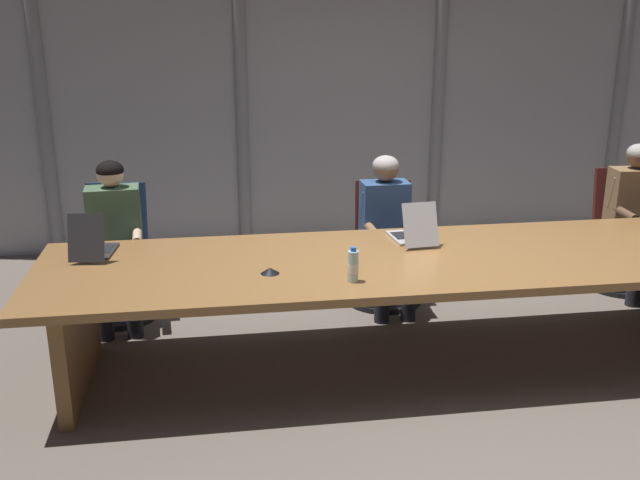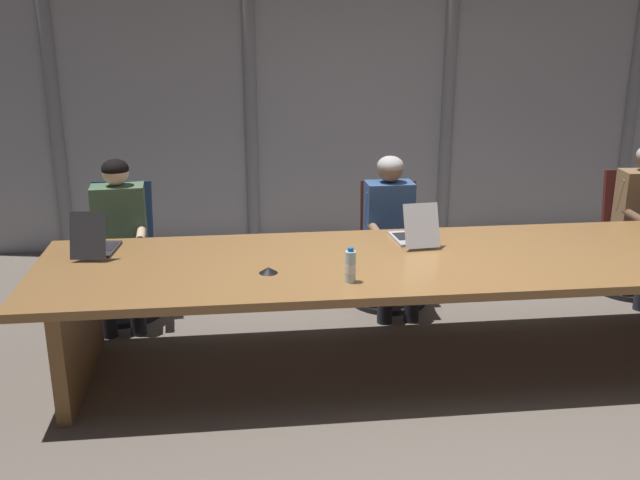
% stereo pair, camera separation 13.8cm
% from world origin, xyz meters
% --- Properties ---
extents(ground_plane, '(14.72, 14.72, 0.00)m').
position_xyz_m(ground_plane, '(0.00, 0.00, 0.00)').
color(ground_plane, '#6B6056').
extents(conference_table, '(4.77, 1.24, 0.72)m').
position_xyz_m(conference_table, '(0.00, 0.00, 0.60)').
color(conference_table, olive).
rests_on(conference_table, ground_plane).
extents(curtain_backdrop, '(7.36, 0.17, 3.11)m').
position_xyz_m(curtain_backdrop, '(-0.00, 2.67, 1.56)').
color(curtain_backdrop, '#9999A0').
rests_on(curtain_backdrop, ground_plane).
extents(laptop_left_end, '(0.26, 0.41, 0.30)m').
position_xyz_m(laptop_left_end, '(-2.05, 0.31, 0.78)').
color(laptop_left_end, '#2D2D33').
rests_on(laptop_left_end, conference_table).
extents(laptop_left_mid, '(0.26, 0.42, 0.29)m').
position_xyz_m(laptop_left_mid, '(-0.01, 0.31, 0.78)').
color(laptop_left_mid, '#BCBCC1').
rests_on(laptop_left_mid, conference_table).
extents(office_chair_left_end, '(0.60, 0.60, 0.96)m').
position_xyz_m(office_chair_left_end, '(-2.03, 1.10, 0.36)').
color(office_chair_left_end, navy).
rests_on(office_chair_left_end, ground_plane).
extents(office_chair_left_mid, '(0.60, 0.60, 0.91)m').
position_xyz_m(office_chair_left_mid, '(-0.00, 1.10, 0.34)').
color(office_chair_left_mid, '#511E19').
rests_on(office_chair_left_mid, ground_plane).
extents(office_chair_center, '(0.60, 0.60, 0.95)m').
position_xyz_m(office_chair_center, '(2.02, 1.10, 0.35)').
color(office_chair_center, '#511E19').
rests_on(office_chair_center, ground_plane).
extents(person_left_end, '(0.41, 0.57, 1.18)m').
position_xyz_m(person_left_end, '(-2.00, 0.95, 0.67)').
color(person_left_end, '#4C6B4C').
rests_on(person_left_end, ground_plane).
extents(person_left_mid, '(0.36, 0.55, 1.16)m').
position_xyz_m(person_left_mid, '(-0.02, 0.94, 0.66)').
color(person_left_mid, '#335184').
rests_on(person_left_mid, ground_plane).
extents(water_bottle_primary, '(0.06, 0.06, 0.20)m').
position_xyz_m(water_bottle_primary, '(-0.54, -0.37, 0.81)').
color(water_bottle_primary, silver).
rests_on(water_bottle_primary, conference_table).
extents(conference_mic_left_side, '(0.11, 0.11, 0.03)m').
position_xyz_m(conference_mic_left_side, '(-0.99, -0.17, 0.74)').
color(conference_mic_left_side, black).
rests_on(conference_mic_left_side, conference_table).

